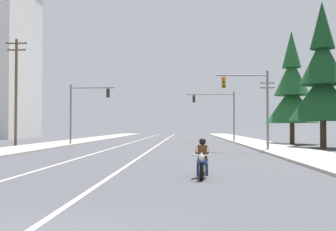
{
  "coord_description": "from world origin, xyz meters",
  "views": [
    {
      "loc": [
        2.75,
        -6.29,
        1.9
      ],
      "look_at": [
        1.35,
        26.4,
        2.77
      ],
      "focal_mm": 43.85,
      "sensor_mm": 36.0,
      "label": 1
    }
  ],
  "objects": [
    {
      "name": "lane_stripe_center",
      "position": [
        -0.08,
        45.0,
        0.0
      ],
      "size": [
        0.16,
        100.0,
        0.01
      ],
      "primitive_type": "cube",
      "color": "beige",
      "rests_on": "ground"
    },
    {
      "name": "utility_pole_right_far",
      "position": [
        13.94,
        50.25,
        4.45
      ],
      "size": [
        2.0,
        0.26,
        8.23
      ],
      "color": "brown",
      "rests_on": "ground"
    },
    {
      "name": "lane_stripe_left",
      "position": [
        -3.64,
        45.0,
        0.0
      ],
      "size": [
        0.16,
        100.0,
        0.01
      ],
      "primitive_type": "cube",
      "color": "beige",
      "rests_on": "ground"
    },
    {
      "name": "motorcycle_with_rider",
      "position": [
        3.37,
        8.95,
        0.59
      ],
      "size": [
        0.7,
        2.19,
        1.46
      ],
      "color": "black",
      "rests_on": "ground"
    },
    {
      "name": "conifer_tree_right_verge_near",
      "position": [
        14.71,
        29.87,
        5.91
      ],
      "size": [
        5.85,
        5.85,
        12.88
      ],
      "color": "#423023",
      "rests_on": "ground"
    },
    {
      "name": "sidewalk_kerb_left",
      "position": [
        -10.54,
        40.0,
        0.07
      ],
      "size": [
        4.4,
        110.0,
        0.14
      ],
      "primitive_type": "cube",
      "color": "#ADA89E",
      "rests_on": "ground"
    },
    {
      "name": "traffic_signal_near_right",
      "position": [
        7.96,
        25.57,
        4.05
      ],
      "size": [
        4.09,
        0.46,
        6.2
      ],
      "color": "slate",
      "rests_on": "ground"
    },
    {
      "name": "sidewalk_kerb_right",
      "position": [
        10.54,
        40.0,
        0.07
      ],
      "size": [
        4.4,
        110.0,
        0.14
      ],
      "primitive_type": "cube",
      "color": "#ADA89E",
      "rests_on": "ground"
    },
    {
      "name": "traffic_signal_near_left",
      "position": [
        -7.74,
        35.28,
        4.09
      ],
      "size": [
        4.7,
        0.48,
        6.2
      ],
      "color": "slate",
      "rests_on": "ground"
    },
    {
      "name": "utility_pole_left_near",
      "position": [
        -13.68,
        32.67,
        5.54
      ],
      "size": [
        2.12,
        0.26,
        10.38
      ],
      "color": "brown",
      "rests_on": "ground"
    },
    {
      "name": "conifer_tree_right_verge_far",
      "position": [
        14.15,
        38.11,
        5.58
      ],
      "size": [
        5.53,
        5.53,
        12.18
      ],
      "color": "#423023",
      "rests_on": "ground"
    },
    {
      "name": "traffic_signal_mid_right",
      "position": [
        6.98,
        44.29,
        4.16
      ],
      "size": [
        5.91,
        0.62,
        6.2
      ],
      "color": "slate",
      "rests_on": "ground"
    }
  ]
}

